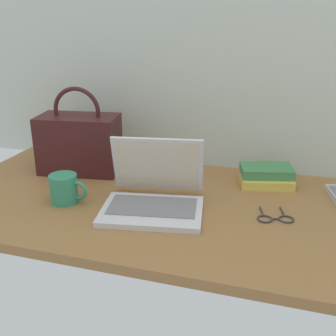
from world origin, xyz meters
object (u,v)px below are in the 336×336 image
eyeglasses (275,218)px  book_stack (266,176)px  coffee_mug (65,188)px  laptop (154,194)px  handbag (79,143)px

eyeglasses → book_stack: 0.28m
coffee_mug → laptop: bearing=9.1°
eyeglasses → handbag: handbag is taller
laptop → coffee_mug: size_ratio=2.71×
eyeglasses → book_stack: bearing=100.4°
laptop → book_stack: bearing=42.7°
eyeglasses → handbag: 0.79m
coffee_mug → eyeglasses: bearing=6.3°
book_stack → handbag: bearing=-173.7°
laptop → coffee_mug: bearing=-170.9°
coffee_mug → handbag: (-0.09, 0.27, 0.07)m
eyeglasses → book_stack: (-0.05, 0.27, 0.03)m
laptop → book_stack: (0.33, 0.30, -0.01)m
laptop → handbag: size_ratio=1.06×
coffee_mug → eyeglasses: 0.67m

